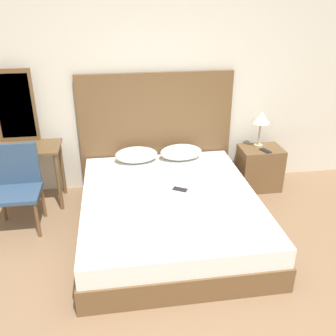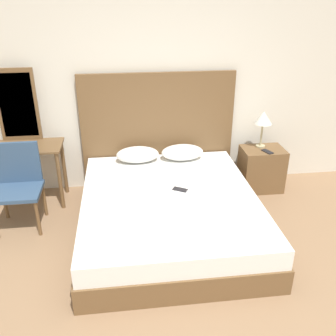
# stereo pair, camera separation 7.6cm
# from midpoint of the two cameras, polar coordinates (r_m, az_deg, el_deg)

# --- Properties ---
(wall_back) EXTENTS (10.00, 0.06, 2.70)m
(wall_back) POSITION_cam_midpoint_polar(r_m,az_deg,el_deg) (4.55, -1.77, 13.32)
(wall_back) COLOR silver
(wall_back) RESTS_ON ground_plane
(bed) EXTENTS (1.78, 2.10, 0.44)m
(bed) POSITION_cam_midpoint_polar(r_m,az_deg,el_deg) (3.91, -0.33, -6.89)
(bed) COLOR brown
(bed) RESTS_ON ground_plane
(headboard) EXTENTS (1.87, 0.05, 1.45)m
(headboard) POSITION_cam_midpoint_polar(r_m,az_deg,el_deg) (4.65, -2.26, 5.56)
(headboard) COLOR brown
(headboard) RESTS_ON ground_plane
(pillow_left) EXTENTS (0.51, 0.30, 0.18)m
(pillow_left) POSITION_cam_midpoint_polar(r_m,az_deg,el_deg) (4.50, -5.34, 2.01)
(pillow_left) COLOR white
(pillow_left) RESTS_ON bed
(pillow_right) EXTENTS (0.51, 0.30, 0.18)m
(pillow_right) POSITION_cam_midpoint_polar(r_m,az_deg,el_deg) (4.55, 1.51, 2.42)
(pillow_right) COLOR white
(pillow_right) RESTS_ON bed
(phone_on_bed) EXTENTS (0.16, 0.14, 0.01)m
(phone_on_bed) POSITION_cam_midpoint_polar(r_m,az_deg,el_deg) (3.89, 1.29, -3.27)
(phone_on_bed) COLOR #232328
(phone_on_bed) RESTS_ON bed
(nightstand) EXTENTS (0.52, 0.38, 0.54)m
(nightstand) POSITION_cam_midpoint_polar(r_m,az_deg,el_deg) (4.86, 13.31, -0.01)
(nightstand) COLOR brown
(nightstand) RESTS_ON ground_plane
(table_lamp) EXTENTS (0.21, 0.21, 0.45)m
(table_lamp) POSITION_cam_midpoint_polar(r_m,az_deg,el_deg) (4.69, 13.55, 7.36)
(table_lamp) COLOR tan
(table_lamp) RESTS_ON nightstand
(phone_on_nightstand) EXTENTS (0.12, 0.17, 0.01)m
(phone_on_nightstand) POSITION_cam_midpoint_polar(r_m,az_deg,el_deg) (4.68, 14.18, 2.57)
(phone_on_nightstand) COLOR black
(phone_on_nightstand) RESTS_ON nightstand
(vanity_desk) EXTENTS (0.93, 0.46, 0.72)m
(vanity_desk) POSITION_cam_midpoint_polar(r_m,az_deg,el_deg) (4.57, -22.14, 1.38)
(vanity_desk) COLOR brown
(vanity_desk) RESTS_ON ground_plane
(vanity_mirror) EXTENTS (0.44, 0.03, 0.83)m
(vanity_mirror) POSITION_cam_midpoint_polar(r_m,az_deg,el_deg) (4.58, -22.76, 8.68)
(vanity_mirror) COLOR brown
(vanity_mirror) RESTS_ON vanity_desk
(chair) EXTENTS (0.48, 0.44, 0.89)m
(chair) POSITION_cam_midpoint_polar(r_m,az_deg,el_deg) (4.21, -22.57, -2.04)
(chair) COLOR #334C6B
(chair) RESTS_ON ground_plane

